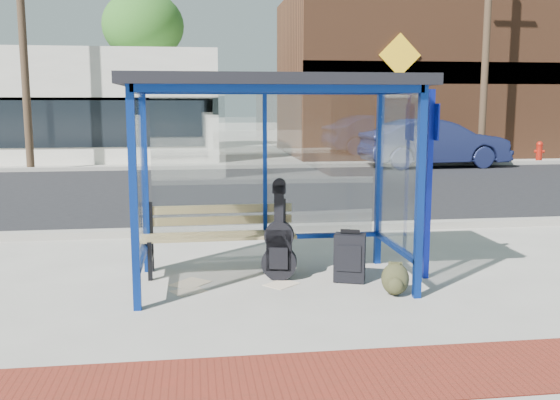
{
  "coord_description": "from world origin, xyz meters",
  "views": [
    {
      "loc": [
        -0.89,
        -7.08,
        2.12
      ],
      "look_at": [
        0.12,
        0.2,
        0.97
      ],
      "focal_mm": 40.0,
      "sensor_mm": 36.0,
      "label": 1
    }
  ],
  "objects": [
    {
      "name": "curb_near",
      "position": [
        0.0,
        2.9,
        0.06
      ],
      "size": [
        60.0,
        0.25,
        0.12
      ],
      "primitive_type": "cube",
      "color": "gray",
      "rests_on": "ground"
    },
    {
      "name": "tree_right",
      "position": [
        12.5,
        22.0,
        5.45
      ],
      "size": [
        3.6,
        3.6,
        7.03
      ],
      "color": "#4C3826",
      "rests_on": "ground"
    },
    {
      "name": "street_asphalt",
      "position": [
        0.0,
        8.0,
        0.0
      ],
      "size": [
        60.0,
        10.0,
        0.0
      ],
      "primitive_type": "cube",
      "color": "black",
      "rests_on": "ground"
    },
    {
      "name": "storefront_brown",
      "position": [
        8.0,
        18.49,
        3.2
      ],
      "size": [
        10.0,
        7.08,
        6.4
      ],
      "color": "#59331E",
      "rests_on": "ground"
    },
    {
      "name": "tree_mid",
      "position": [
        -3.0,
        22.0,
        5.45
      ],
      "size": [
        3.6,
        3.6,
        7.03
      ],
      "color": "#4C3826",
      "rests_on": "ground"
    },
    {
      "name": "bus_shelter",
      "position": [
        0.0,
        0.07,
        2.07
      ],
      "size": [
        3.3,
        1.8,
        2.42
      ],
      "color": "navy",
      "rests_on": "ground"
    },
    {
      "name": "sign_post",
      "position": [
        1.89,
        -0.01,
        1.28
      ],
      "size": [
        0.09,
        0.28,
        2.27
      ],
      "rotation": [
        0.0,
        0.0,
        -0.0
      ],
      "color": "navy",
      "rests_on": "ground"
    },
    {
      "name": "newspaper_c",
      "position": [
        0.1,
        -0.05,
        0.0
      ],
      "size": [
        0.47,
        0.46,
        0.01
      ],
      "primitive_type": "cube",
      "rotation": [
        0.0,
        0.0,
        0.72
      ],
      "color": "white",
      "rests_on": "ground"
    },
    {
      "name": "guitar_bag",
      "position": [
        0.1,
        0.15,
        0.42
      ],
      "size": [
        0.44,
        0.22,
        1.16
      ],
      "rotation": [
        0.0,
        0.0,
        -0.24
      ],
      "color": "black",
      "rests_on": "ground"
    },
    {
      "name": "backpack",
      "position": [
        1.3,
        -0.63,
        0.17
      ],
      "size": [
        0.36,
        0.34,
        0.37
      ],
      "rotation": [
        0.0,
        0.0,
        -0.28
      ],
      "color": "#30301B",
      "rests_on": "ground"
    },
    {
      "name": "brick_paver_strip",
      "position": [
        0.0,
        -2.6,
        0.01
      ],
      "size": [
        60.0,
        1.0,
        0.01
      ],
      "primitive_type": "cube",
      "color": "maroon",
      "rests_on": "ground"
    },
    {
      "name": "suitcase",
      "position": [
        0.92,
        -0.04,
        0.29
      ],
      "size": [
        0.42,
        0.34,
        0.63
      ],
      "rotation": [
        0.0,
        0.0,
        -0.34
      ],
      "color": "black",
      "rests_on": "ground"
    },
    {
      "name": "bench",
      "position": [
        -0.6,
        0.62,
        0.51
      ],
      "size": [
        1.9,
        0.48,
        0.9
      ],
      "rotation": [
        0.0,
        0.0,
        0.01
      ],
      "color": "black",
      "rests_on": "ground"
    },
    {
      "name": "newspaper_a",
      "position": [
        -0.98,
        -0.18,
        0.0
      ],
      "size": [
        0.44,
        0.41,
        0.01
      ],
      "primitive_type": "cube",
      "rotation": [
        0.0,
        0.0,
        0.54
      ],
      "color": "white",
      "rests_on": "ground"
    },
    {
      "name": "fire_hydrant",
      "position": [
        11.19,
        13.42,
        0.42
      ],
      "size": [
        0.35,
        0.23,
        0.78
      ],
      "rotation": [
        0.0,
        0.0,
        -0.38
      ],
      "color": "#A3170B",
      "rests_on": "ground"
    },
    {
      "name": "utility_pole_east",
      "position": [
        9.0,
        13.4,
        4.11
      ],
      "size": [
        1.6,
        0.24,
        8.0
      ],
      "color": "#4C3826",
      "rests_on": "ground"
    },
    {
      "name": "utility_pole_west",
      "position": [
        -6.0,
        13.4,
        4.11
      ],
      "size": [
        1.6,
        0.24,
        8.0
      ],
      "color": "#4C3826",
      "rests_on": "ground"
    },
    {
      "name": "newspaper_b",
      "position": [
        -0.96,
        0.12,
        0.0
      ],
      "size": [
        0.52,
        0.53,
        0.01
      ],
      "primitive_type": "cube",
      "rotation": [
        0.0,
        0.0,
        0.85
      ],
      "color": "white",
      "rests_on": "ground"
    },
    {
      "name": "parked_car",
      "position": [
        7.02,
        12.69,
        0.79
      ],
      "size": [
        4.89,
        1.92,
        1.58
      ],
      "primitive_type": "imported",
      "rotation": [
        0.0,
        0.0,
        1.62
      ],
      "color": "#1A214A",
      "rests_on": "ground"
    },
    {
      "name": "ground",
      "position": [
        0.0,
        0.0,
        0.0
      ],
      "size": [
        120.0,
        120.0,
        0.0
      ],
      "primitive_type": "plane",
      "color": "#B2ADA0",
      "rests_on": "ground"
    },
    {
      "name": "curb_far",
      "position": [
        0.0,
        13.1,
        0.06
      ],
      "size": [
        60.0,
        0.25,
        0.12
      ],
      "primitive_type": "cube",
      "color": "gray",
      "rests_on": "ground"
    },
    {
      "name": "far_sidewalk",
      "position": [
        0.0,
        15.0,
        0.0
      ],
      "size": [
        60.0,
        4.0,
        0.01
      ],
      "primitive_type": "cube",
      "color": "#B2ADA0",
      "rests_on": "ground"
    }
  ]
}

